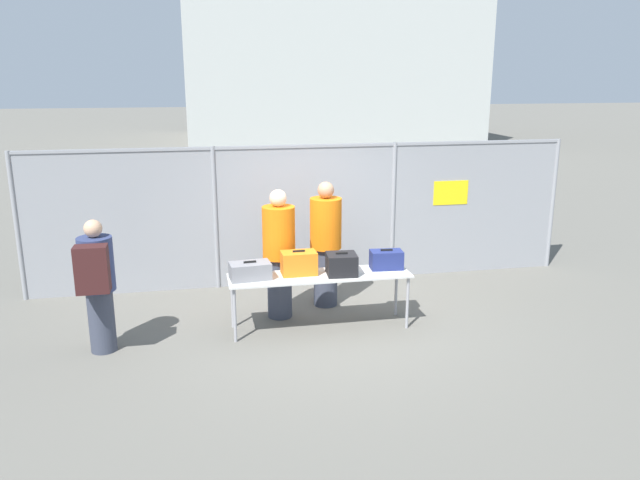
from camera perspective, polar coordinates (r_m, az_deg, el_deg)
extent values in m
plane|color=#605E56|center=(8.43, 1.21, -7.99)|extent=(120.00, 120.00, 0.00)
cylinder|color=gray|center=(10.12, -25.98, 1.04)|extent=(0.07, 0.07, 2.23)
cylinder|color=gray|center=(9.78, -9.52, 1.93)|extent=(0.07, 0.07, 2.23)
cylinder|color=gray|center=(10.27, 6.69, 2.65)|extent=(0.07, 0.07, 2.23)
cylinder|color=gray|center=(11.48, 20.47, 3.10)|extent=(0.07, 0.07, 2.23)
cube|color=gray|center=(9.93, -1.22, 2.32)|extent=(8.61, 0.01, 2.23)
cube|color=gray|center=(9.75, -1.26, 8.56)|extent=(8.61, 0.04, 0.04)
cube|color=yellow|center=(10.55, 11.87, 4.25)|extent=(0.60, 0.01, 0.40)
cube|color=silver|center=(8.16, -0.02, -3.28)|extent=(2.39, 0.60, 0.02)
cylinder|color=#99999E|center=(7.93, -7.79, -6.83)|extent=(0.04, 0.04, 0.72)
cylinder|color=#99999E|center=(8.36, 8.00, -5.69)|extent=(0.04, 0.04, 0.72)
cylinder|color=#99999E|center=(8.38, -8.01, -5.63)|extent=(0.04, 0.04, 0.72)
cylinder|color=#99999E|center=(8.78, 6.97, -4.62)|extent=(0.04, 0.04, 0.72)
cube|color=slate|center=(8.02, -6.41, -2.82)|extent=(0.54, 0.35, 0.21)
cube|color=black|center=(7.98, -6.43, -2.00)|extent=(0.16, 0.04, 0.02)
cube|color=orange|center=(8.15, -1.95, -2.12)|extent=(0.46, 0.29, 0.30)
cube|color=black|center=(8.10, -1.96, -1.02)|extent=(0.16, 0.03, 0.02)
cube|color=black|center=(8.14, 1.99, -2.23)|extent=(0.41, 0.39, 0.28)
cube|color=black|center=(8.09, 1.99, -1.21)|extent=(0.16, 0.04, 0.02)
cube|color=navy|center=(8.43, 6.08, -1.80)|extent=(0.45, 0.28, 0.25)
cube|color=black|center=(8.39, 6.11, -0.91)|extent=(0.16, 0.04, 0.02)
cylinder|color=#383D4C|center=(8.06, -19.33, -6.95)|extent=(0.31, 0.31, 0.78)
cylinder|color=navy|center=(7.84, -19.77, -2.07)|extent=(0.41, 0.41, 0.65)
sphere|color=tan|center=(7.73, -20.05, 0.99)|extent=(0.21, 0.21, 0.21)
cube|color=#381919|center=(7.53, -20.12, -2.52)|extent=(0.37, 0.22, 0.55)
cylinder|color=#383D4C|center=(8.67, -3.71, -4.33)|extent=(0.34, 0.34, 0.85)
cylinder|color=orange|center=(8.44, -3.80, 0.70)|extent=(0.45, 0.45, 0.71)
sphere|color=beige|center=(8.34, -3.86, 3.84)|extent=(0.23, 0.23, 0.23)
cylinder|color=#383D4C|center=(9.08, 0.52, -3.34)|extent=(0.34, 0.34, 0.87)
cylinder|color=orange|center=(8.87, 0.53, 1.54)|extent=(0.45, 0.45, 0.72)
sphere|color=#A57A5B|center=(8.77, 0.54, 4.59)|extent=(0.23, 0.23, 0.23)
cube|color=#B2B2B7|center=(11.93, 6.17, 0.95)|extent=(3.15, 1.30, 0.54)
sphere|color=black|center=(11.15, 4.53, -0.75)|extent=(0.55, 0.55, 0.55)
sphere|color=black|center=(12.47, 2.77, 0.97)|extent=(0.55, 0.55, 0.55)
cylinder|color=#59595B|center=(11.53, -3.99, -0.60)|extent=(1.10, 0.06, 0.06)
cube|color=#B2B7B2|center=(32.99, 0.06, 15.69)|extent=(13.57, 10.89, 7.46)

